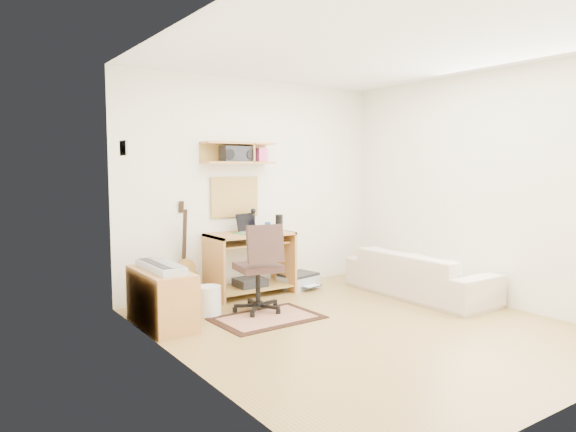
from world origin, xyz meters
TOP-DOWN VIEW (x-y plane):
  - floor at (0.00, 0.00)m, footprint 3.60×4.00m
  - ceiling at (0.00, 0.00)m, footprint 3.60×4.00m
  - back_wall at (0.00, 2.00)m, footprint 3.60×0.01m
  - left_wall at (-1.80, 0.00)m, footprint 0.01×4.00m
  - right_wall at (1.80, 0.00)m, footprint 0.01×4.00m
  - wall_shelf at (-0.30, 1.88)m, footprint 0.90×0.25m
  - cork_board at (-0.30, 1.98)m, footprint 0.64×0.03m
  - wall_photo at (-1.79, 1.50)m, footprint 0.02×0.20m
  - desk at (-0.24, 1.73)m, footprint 1.00×0.55m
  - laptop at (-0.22, 1.71)m, footprint 0.38×0.38m
  - speaker at (0.15, 1.68)m, footprint 0.09×0.09m
  - desk_lamp at (-0.09, 1.87)m, footprint 0.09×0.09m
  - pencil_cup at (0.08, 1.83)m, footprint 0.07×0.07m
  - boombox at (-0.32, 1.87)m, footprint 0.39×0.18m
  - rug at (-0.61, 0.75)m, footprint 1.08×0.73m
  - task_chair at (-0.55, 1.02)m, footprint 0.56×0.56m
  - cabinet at (-1.58, 1.13)m, footprint 0.40×0.90m
  - music_keyboard at (-1.58, 1.13)m, footprint 0.24×0.76m
  - guitar at (-1.00, 1.86)m, footprint 0.33×0.24m
  - waste_basket at (-1.04, 1.20)m, footprint 0.31×0.31m
  - printer at (0.45, 1.69)m, footprint 0.53×0.45m
  - sofa at (1.38, 0.52)m, footprint 0.54×1.83m

SIDE VIEW (x-z plane):
  - floor at x=0.00m, z-range -0.01..0.00m
  - rug at x=-0.61m, z-range 0.00..0.02m
  - printer at x=0.45m, z-range 0.00..0.17m
  - waste_basket at x=-1.04m, z-range 0.00..0.31m
  - cabinet at x=-1.58m, z-range 0.00..0.55m
  - sofa at x=1.38m, z-range 0.00..0.72m
  - desk at x=-0.24m, z-range 0.00..0.75m
  - task_chair at x=-0.55m, z-range 0.00..0.96m
  - guitar at x=-1.00m, z-range 0.00..1.16m
  - music_keyboard at x=-1.58m, z-range 0.55..0.62m
  - pencil_cup at x=0.08m, z-range 0.75..0.85m
  - speaker at x=0.15m, z-range 0.75..0.95m
  - laptop at x=-0.22m, z-range 0.75..0.98m
  - desk_lamp at x=-0.09m, z-range 0.75..1.03m
  - cork_board at x=-0.30m, z-range 0.92..1.42m
  - back_wall at x=0.00m, z-range 0.00..2.60m
  - left_wall at x=-1.80m, z-range 0.00..2.60m
  - right_wall at x=1.80m, z-range 0.00..2.60m
  - boombox at x=-0.32m, z-range 1.58..1.78m
  - wall_shelf at x=-0.30m, z-range 1.57..1.83m
  - wall_photo at x=-1.79m, z-range 1.65..1.79m
  - ceiling at x=0.00m, z-range 2.60..2.61m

